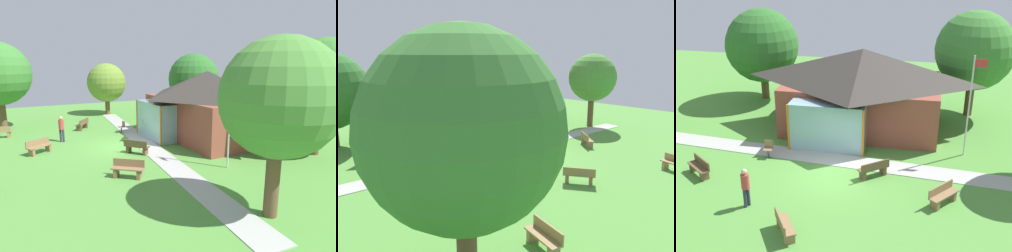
{
  "view_description": "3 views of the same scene",
  "coord_description": "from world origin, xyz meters",
  "views": [
    {
      "loc": [
        16.57,
        -5.56,
        5.02
      ],
      "look_at": [
        0.94,
        2.77,
        1.22
      ],
      "focal_mm": 30.25,
      "sensor_mm": 36.0,
      "label": 1
    },
    {
      "loc": [
        -13.43,
        -12.72,
        6.17
      ],
      "look_at": [
        0.76,
        1.86,
        1.48
      ],
      "focal_mm": 34.99,
      "sensor_mm": 36.0,
      "label": 2
    },
    {
      "loc": [
        3.89,
        -17.16,
        10.04
      ],
      "look_at": [
        -0.07,
        2.97,
        1.27
      ],
      "focal_mm": 45.73,
      "sensor_mm": 36.0,
      "label": 3
    }
  ],
  "objects": [
    {
      "name": "ground_plane",
      "position": [
        0.0,
        0.0,
        0.0
      ],
      "size": [
        44.0,
        44.0,
        0.0
      ],
      "primitive_type": "plane",
      "color": "#54933D"
    },
    {
      "name": "pavilion",
      "position": [
        0.35,
        6.0,
        2.43
      ],
      "size": [
        9.71,
        7.29,
        4.65
      ],
      "color": "brown",
      "rests_on": "ground_plane"
    },
    {
      "name": "footpath",
      "position": [
        0.0,
        1.5,
        0.01
      ],
      "size": [
        24.04,
        3.54,
        0.03
      ],
      "primitive_type": "cube",
      "rotation": [
        0.0,
        0.0,
        -0.09
      ],
      "color": "#ADADA8",
      "rests_on": "ground_plane"
    },
    {
      "name": "flagpole",
      "position": [
        6.17,
        3.38,
        2.89
      ],
      "size": [
        0.64,
        0.08,
        5.2
      ],
      "color": "silver",
      "rests_on": "ground_plane"
    },
    {
      "name": "bench_mid_right",
      "position": [
        4.99,
        -1.45,
        0.4
      ],
      "size": [
        1.29,
        1.44,
        0.84
      ],
      "rotation": [
        0.0,
        0.0,
        4.03
      ],
      "color": "olive",
      "rests_on": "ground_plane"
    },
    {
      "name": "bench_front_center",
      "position": [
        -0.83,
        -4.72,
        0.4
      ],
      "size": [
        1.18,
        1.5,
        0.84
      ],
      "rotation": [
        0.0,
        0.0,
        5.28
      ],
      "color": "olive",
      "rests_on": "ground_plane"
    },
    {
      "name": "bench_rear_near_path",
      "position": [
        1.88,
        0.21,
        0.4
      ],
      "size": [
        1.45,
        1.28,
        0.84
      ],
      "rotation": [
        0.0,
        0.0,
        0.68
      ],
      "color": "brown",
      "rests_on": "ground_plane"
    },
    {
      "name": "bench_mid_left",
      "position": [
        -6.14,
        -1.19,
        0.4
      ],
      "size": [
        1.46,
        1.25,
        0.84
      ],
      "rotation": [
        0.0,
        0.0,
        2.5
      ],
      "color": "brown",
      "rests_on": "ground_plane"
    },
    {
      "name": "patio_chair_west",
      "position": [
        -3.66,
        1.26,
        0.42
      ],
      "size": [
        0.49,
        0.49,
        0.86
      ],
      "rotation": [
        0.0,
        0.0,
        3.25
      ],
      "color": "#8C6B4C",
      "rests_on": "ground_plane"
    },
    {
      "name": "visitor_strolling_lawn",
      "position": [
        -2.95,
        -3.19,
        1.02
      ],
      "size": [
        0.34,
        0.34,
        1.74
      ],
      "rotation": [
        0.0,
        0.0,
        4.28
      ],
      "color": "#2D3347",
      "rests_on": "ground_plane"
    },
    {
      "name": "tree_behind_pavilion_right",
      "position": [
        6.71,
        9.24,
        4.11
      ],
      "size": [
        4.77,
        4.77,
        6.51
      ],
      "color": "brown",
      "rests_on": "ground_plane"
    },
    {
      "name": "tree_behind_pavilion_left",
      "position": [
        -7.06,
        9.89,
        3.69
      ],
      "size": [
        4.93,
        4.93,
        6.17
      ],
      "color": "brown",
      "rests_on": "ground_plane"
    }
  ]
}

